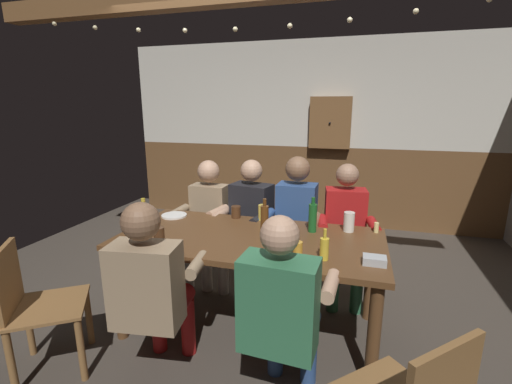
{
  "coord_description": "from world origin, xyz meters",
  "views": [
    {
      "loc": [
        0.73,
        -2.44,
        1.71
      ],
      "look_at": [
        0.0,
        0.08,
        1.07
      ],
      "focal_mm": 24.61,
      "sensor_mm": 36.0,
      "label": 1
    }
  ],
  "objects_px": {
    "pint_glass_0": "(298,250)",
    "chair_empty_near_right": "(34,305)",
    "condiment_caddy": "(374,260)",
    "person_1": "(248,218)",
    "table_candle": "(376,228)",
    "bottle_1": "(265,219)",
    "bottle_0": "(144,217)",
    "bottle_3": "(313,217)",
    "pint_glass_2": "(262,213)",
    "wall_dart_cabinet": "(330,123)",
    "pint_glass_4": "(236,212)",
    "pint_glass_3": "(349,222)",
    "bottle_2": "(324,248)",
    "person_4": "(152,286)",
    "plate_0": "(174,215)",
    "pint_glass_1": "(159,239)",
    "person_0": "(207,215)",
    "person_5": "(282,307)",
    "person_3": "(345,227)",
    "person_2": "(295,219)",
    "dining_table": "(250,249)"
  },
  "relations": [
    {
      "from": "dining_table",
      "to": "chair_empty_near_right",
      "type": "height_order",
      "value": "chair_empty_near_right"
    },
    {
      "from": "bottle_0",
      "to": "bottle_2",
      "type": "distance_m",
      "value": 1.41
    },
    {
      "from": "person_3",
      "to": "pint_glass_0",
      "type": "xyz_separation_m",
      "value": [
        -0.27,
        -0.96,
        0.15
      ]
    },
    {
      "from": "dining_table",
      "to": "bottle_2",
      "type": "distance_m",
      "value": 0.65
    },
    {
      "from": "plate_0",
      "to": "pint_glass_4",
      "type": "distance_m",
      "value": 0.55
    },
    {
      "from": "chair_empty_near_right",
      "to": "pint_glass_1",
      "type": "distance_m",
      "value": 0.88
    },
    {
      "from": "person_3",
      "to": "dining_table",
      "type": "bearing_deg",
      "value": 38.32
    },
    {
      "from": "pint_glass_1",
      "to": "pint_glass_4",
      "type": "xyz_separation_m",
      "value": [
        0.26,
        0.81,
        -0.03
      ]
    },
    {
      "from": "dining_table",
      "to": "person_4",
      "type": "bearing_deg",
      "value": -120.01
    },
    {
      "from": "person_4",
      "to": "table_candle",
      "type": "distance_m",
      "value": 1.68
    },
    {
      "from": "person_4",
      "to": "plate_0",
      "type": "height_order",
      "value": "person_4"
    },
    {
      "from": "bottle_3",
      "to": "bottle_1",
      "type": "bearing_deg",
      "value": -159.35
    },
    {
      "from": "bottle_1",
      "to": "bottle_0",
      "type": "bearing_deg",
      "value": -167.45
    },
    {
      "from": "bottle_0",
      "to": "condiment_caddy",
      "type": "bearing_deg",
      "value": -4.67
    },
    {
      "from": "person_5",
      "to": "condiment_caddy",
      "type": "xyz_separation_m",
      "value": [
        0.48,
        0.46,
        0.13
      ]
    },
    {
      "from": "person_3",
      "to": "chair_empty_near_right",
      "type": "distance_m",
      "value": 2.41
    },
    {
      "from": "condiment_caddy",
      "to": "pint_glass_3",
      "type": "height_order",
      "value": "pint_glass_3"
    },
    {
      "from": "pint_glass_2",
      "to": "pint_glass_3",
      "type": "distance_m",
      "value": 0.72
    },
    {
      "from": "bottle_0",
      "to": "bottle_3",
      "type": "distance_m",
      "value": 1.3
    },
    {
      "from": "person_0",
      "to": "pint_glass_2",
      "type": "height_order",
      "value": "person_0"
    },
    {
      "from": "dining_table",
      "to": "pint_glass_3",
      "type": "distance_m",
      "value": 0.79
    },
    {
      "from": "person_0",
      "to": "pint_glass_4",
      "type": "relative_size",
      "value": 11.46
    },
    {
      "from": "pint_glass_4",
      "to": "bottle_2",
      "type": "bearing_deg",
      "value": -38.67
    },
    {
      "from": "pint_glass_3",
      "to": "pint_glass_4",
      "type": "bearing_deg",
      "value": 175.34
    },
    {
      "from": "pint_glass_0",
      "to": "chair_empty_near_right",
      "type": "bearing_deg",
      "value": -160.92
    },
    {
      "from": "person_5",
      "to": "pint_glass_4",
      "type": "distance_m",
      "value": 1.28
    },
    {
      "from": "pint_glass_2",
      "to": "wall_dart_cabinet",
      "type": "bearing_deg",
      "value": 81.0
    },
    {
      "from": "person_4",
      "to": "table_candle",
      "type": "xyz_separation_m",
      "value": [
        1.31,
        1.05,
        0.14
      ]
    },
    {
      "from": "person_5",
      "to": "bottle_2",
      "type": "height_order",
      "value": "person_5"
    },
    {
      "from": "pint_glass_4",
      "to": "pint_glass_3",
      "type": "bearing_deg",
      "value": -4.66
    },
    {
      "from": "bottle_1",
      "to": "pint_glass_4",
      "type": "bearing_deg",
      "value": 138.59
    },
    {
      "from": "chair_empty_near_right",
      "to": "bottle_0",
      "type": "distance_m",
      "value": 0.91
    },
    {
      "from": "person_0",
      "to": "person_1",
      "type": "distance_m",
      "value": 0.43
    },
    {
      "from": "plate_0",
      "to": "wall_dart_cabinet",
      "type": "distance_m",
      "value": 2.72
    },
    {
      "from": "bottle_0",
      "to": "bottle_1",
      "type": "height_order",
      "value": "bottle_1"
    },
    {
      "from": "bottle_3",
      "to": "pint_glass_4",
      "type": "distance_m",
      "value": 0.71
    },
    {
      "from": "chair_empty_near_right",
      "to": "pint_glass_1",
      "type": "relative_size",
      "value": 5.54
    },
    {
      "from": "person_1",
      "to": "pint_glass_0",
      "type": "distance_m",
      "value": 1.17
    },
    {
      "from": "pint_glass_1",
      "to": "pint_glass_2",
      "type": "bearing_deg",
      "value": 58.24
    },
    {
      "from": "condiment_caddy",
      "to": "bottle_3",
      "type": "relative_size",
      "value": 0.51
    },
    {
      "from": "person_2",
      "to": "pint_glass_4",
      "type": "distance_m",
      "value": 0.57
    },
    {
      "from": "condiment_caddy",
      "to": "person_1",
      "type": "bearing_deg",
      "value": 140.01
    },
    {
      "from": "pint_glass_3",
      "to": "pint_glass_1",
      "type": "bearing_deg",
      "value": -149.01
    },
    {
      "from": "person_5",
      "to": "condiment_caddy",
      "type": "relative_size",
      "value": 8.55
    },
    {
      "from": "pint_glass_3",
      "to": "bottle_1",
      "type": "bearing_deg",
      "value": -160.6
    },
    {
      "from": "person_5",
      "to": "pint_glass_3",
      "type": "bearing_deg",
      "value": 76.69
    },
    {
      "from": "table_candle",
      "to": "chair_empty_near_right",
      "type": "bearing_deg",
      "value": -150.78
    },
    {
      "from": "pint_glass_0",
      "to": "table_candle",
      "type": "bearing_deg",
      "value": 51.01
    },
    {
      "from": "person_3",
      "to": "person_2",
      "type": "bearing_deg",
      "value": -7.97
    },
    {
      "from": "condiment_caddy",
      "to": "bottle_1",
      "type": "relative_size",
      "value": 0.52
    }
  ]
}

